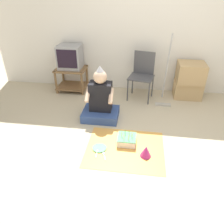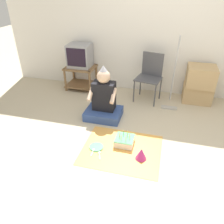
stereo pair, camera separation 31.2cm
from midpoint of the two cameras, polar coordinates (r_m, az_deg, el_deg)
The scene contains 14 objects.
ground_plane at distance 3.00m, azimuth 12.32°, elevation -10.80°, with size 16.00×16.00×0.00m, color beige.
wall_back at distance 4.31m, azimuth 16.31°, elevation 20.76°, with size 6.40×0.06×2.55m.
tv_stand at distance 4.59m, azimuth -6.14°, elevation 9.41°, with size 0.59×0.48×0.47m.
tv at distance 4.47m, azimuth -6.37°, elevation 14.42°, with size 0.44×0.39×0.45m.
folding_chair at distance 4.13m, azimuth 12.10°, elevation 9.67°, with size 0.51×0.47×0.87m.
cardboard_box_stack at distance 4.36m, azimuth 23.77°, elevation 6.67°, with size 0.51×0.44×0.68m.
dust_mop at distance 3.99m, azimuth 17.62°, elevation 6.08°, with size 0.28×0.35×1.27m.
person_seated at distance 3.53m, azimuth 0.35°, elevation 2.75°, with size 0.58×0.46×0.89m.
party_cloth at distance 3.01m, azimuth 5.52°, elevation -9.86°, with size 1.05×0.87×0.01m.
birthday_cake at distance 3.07m, azimuth 6.22°, elevation -7.55°, with size 0.26×0.26×0.18m.
party_hat_blue at distance 2.86m, azimuth 10.84°, elevation -10.77°, with size 0.14×0.14×0.16m.
paper_plate at distance 3.02m, azimuth -1.12°, elevation -9.19°, with size 0.20×0.20×0.01m.
plastic_spoon_near at distance 2.97m, azimuth -1.90°, elevation -10.14°, with size 0.04×0.15×0.01m.
plastic_spoon_far at distance 2.92m, azimuth -0.23°, elevation -10.88°, with size 0.07×0.14×0.01m.
Camera 2 is at (0.09, -2.23, 1.97)m, focal length 35.00 mm.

